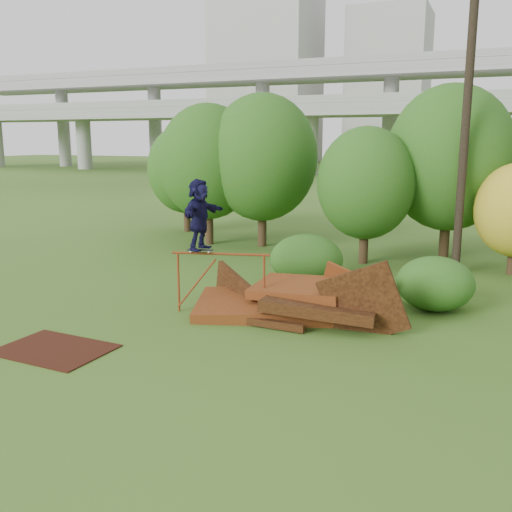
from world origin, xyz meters
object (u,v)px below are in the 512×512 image
at_px(scrap_pile, 290,302).
at_px(utility_pole, 466,122).
at_px(skater, 199,214).
at_px(flat_plate, 55,349).

relative_size(scrap_pile, utility_pole, 0.59).
distance_m(scrap_pile, skater, 3.29).
xyz_separation_m(skater, flat_plate, (-1.62, -3.75, -2.62)).
distance_m(scrap_pile, utility_pole, 8.91).
height_order(flat_plate, utility_pole, utility_pole).
xyz_separation_m(flat_plate, utility_pole, (7.56, 11.00, 5.07)).
bearing_deg(scrap_pile, utility_pole, 61.14).
bearing_deg(flat_plate, scrap_pile, 48.28).
relative_size(scrap_pile, flat_plate, 2.50).
height_order(scrap_pile, flat_plate, scrap_pile).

